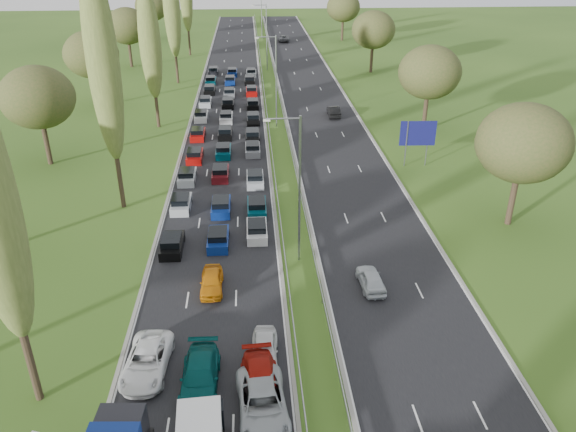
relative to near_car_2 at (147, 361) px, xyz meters
name	(u,v)px	position (x,y,z in m)	size (l,w,h in m)	color
ground	(276,122)	(10.19, 49.19, -0.77)	(260.00, 260.00, 0.00)	#304F18
near_carriageway	(228,118)	(3.44, 51.69, -0.77)	(10.50, 215.00, 0.04)	black
far_carriageway	(322,116)	(16.94, 51.69, -0.77)	(10.50, 215.00, 0.04)	black
central_reservation	(275,113)	(10.19, 51.69, -0.22)	(2.36, 215.00, 0.32)	gray
lamp_columns	(276,82)	(10.19, 47.19, 5.23)	(0.18, 140.18, 12.00)	gray
poplar_row	(134,48)	(-5.81, 37.36, 11.62)	(2.80, 127.80, 22.44)	#2D2116
woodland_left	(27,106)	(-16.31, 31.82, 6.91)	(8.00, 166.00, 11.10)	#2D2116
woodland_right	(451,89)	(29.69, 35.86, 6.91)	(8.00, 153.00, 11.10)	#2D2116
traffic_queue_fill	(227,125)	(3.43, 46.71, -0.33)	(9.09, 69.03, 0.80)	black
near_car_2	(147,361)	(0.00, 0.00, 0.00)	(2.48, 5.39, 1.50)	white
near_car_7	(200,376)	(3.26, -1.53, 0.03)	(2.17, 5.35, 1.55)	#044545
near_car_8	(212,281)	(3.42, 8.47, -0.06)	(1.63, 4.04, 1.38)	orange
near_car_10	(263,404)	(6.81, -3.95, 0.05)	(2.66, 5.78, 1.60)	#A0A6A9
near_car_11	(261,383)	(6.76, -2.31, 0.01)	(2.13, 5.25, 1.52)	#9B1209
near_car_12	(265,349)	(7.06, 0.67, -0.06)	(1.63, 4.05, 1.38)	silver
far_car_0	(371,279)	(15.18, 7.93, -0.06)	(1.62, 4.03, 1.37)	silver
far_car_1	(334,111)	(18.61, 51.33, -0.01)	(1.56, 4.46, 1.47)	black
far_car_2	(284,38)	(15.38, 113.88, -0.01)	(2.46, 5.33, 1.48)	slate
direction_sign	(418,135)	(25.09, 31.78, 2.80)	(4.00, 0.26, 5.20)	gray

